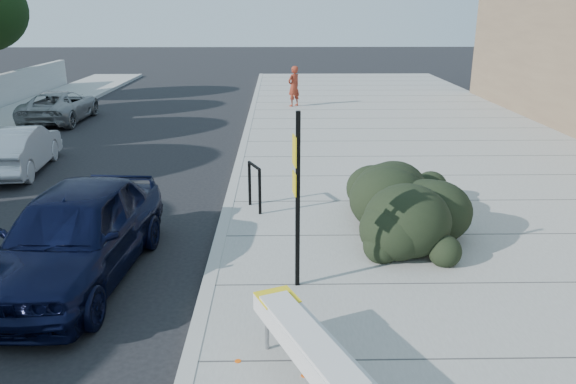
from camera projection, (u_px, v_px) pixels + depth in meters
name	position (u px, v px, depth m)	size (l,w,h in m)	color
ground	(209.00, 294.00, 8.81)	(120.00, 120.00, 0.00)	black
sidewalk_near	(463.00, 190.00, 13.64)	(11.20, 50.00, 0.15)	gray
curb_near	(233.00, 191.00, 13.54)	(0.22, 50.00, 0.17)	#9E9E99
bench	(308.00, 344.00, 6.26)	(1.32, 2.32, 0.69)	gray
bike_rack	(254.00, 182.00, 11.92)	(0.30, 0.64, 1.00)	black
sign_post	(297.00, 191.00, 8.31)	(0.11, 0.32, 2.74)	black
hedge	(412.00, 192.00, 10.99)	(1.88, 3.75, 1.41)	black
sedan_navy	(75.00, 234.00, 9.08)	(1.88, 4.67, 1.59)	black
wagon_silver	(17.00, 149.00, 15.25)	(1.36, 3.90, 1.28)	silver
suv_silver	(60.00, 106.00, 22.13)	(2.02, 4.39, 1.22)	gray
pedestrian	(294.00, 86.00, 24.64)	(0.64, 0.42, 1.75)	maroon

